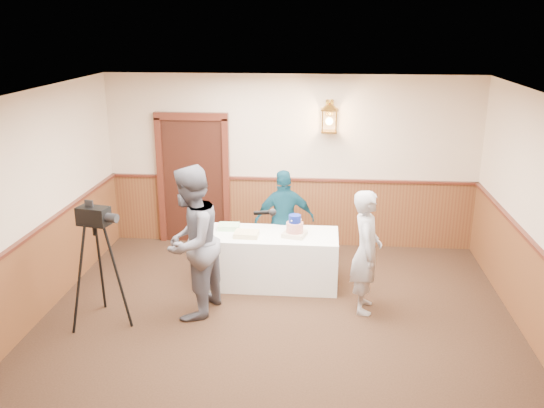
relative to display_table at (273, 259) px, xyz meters
The scene contains 10 objects.
ground 1.94m from the display_table, 85.71° to the right, with size 7.00×7.00×0.00m, color black.
room_shell 1.85m from the display_table, 86.50° to the right, with size 6.02×7.02×2.81m.
display_table is the anchor object (origin of this frame).
tiered_cake 0.58m from the display_table, ahead, with size 0.36×0.36×0.30m.
sheet_cake_yellow 0.56m from the display_table, 159.57° to the right, with size 0.33×0.25×0.07m, color #F4D891.
sheet_cake_green 0.78m from the display_table, 167.35° to the left, with size 0.29×0.23×0.07m, color #A7EDA7.
interviewer 1.48m from the display_table, 133.85° to the right, with size 1.56×1.09×1.94m.
baker 1.47m from the display_table, 28.46° to the right, with size 0.59×0.38×1.61m, color #A3A2A8.
assistant_p 0.67m from the display_table, 77.46° to the left, with size 0.90×0.37×1.53m, color #0E3A4A.
tv_camera_rig 2.41m from the display_table, 147.08° to the right, with size 0.59×0.55×1.50m.
Camera 1 is at (0.51, -5.57, 3.58)m, focal length 38.00 mm.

